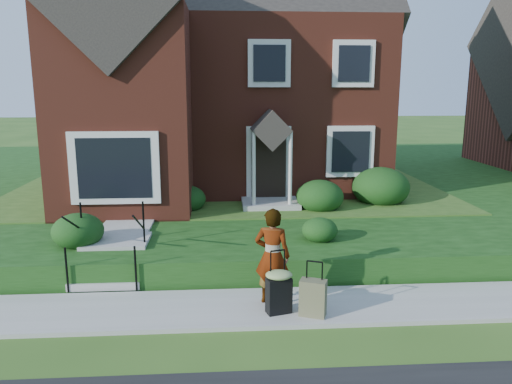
{
  "coord_description": "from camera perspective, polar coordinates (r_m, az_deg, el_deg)",
  "views": [
    {
      "loc": [
        -0.15,
        -8.38,
        3.96
      ],
      "look_at": [
        0.56,
        2.0,
        1.76
      ],
      "focal_mm": 35.0,
      "sensor_mm": 36.0,
      "label": 1
    }
  ],
  "objects": [
    {
      "name": "ground",
      "position": [
        9.27,
        -2.67,
        -13.37
      ],
      "size": [
        120.0,
        120.0,
        0.0
      ],
      "primitive_type": "plane",
      "color": "#2D5119",
      "rests_on": "ground"
    },
    {
      "name": "sidewalk",
      "position": [
        9.26,
        -2.67,
        -13.15
      ],
      "size": [
        60.0,
        1.6,
        0.08
      ],
      "primitive_type": "cube",
      "color": "#9E9B93",
      "rests_on": "ground"
    },
    {
      "name": "terrace",
      "position": [
        20.06,
        8.1,
        1.31
      ],
      "size": [
        44.0,
        20.0,
        0.6
      ],
      "primitive_type": "cube",
      "color": "#16380F",
      "rests_on": "ground"
    },
    {
      "name": "walkway",
      "position": [
        13.99,
        -13.47,
        -2.17
      ],
      "size": [
        1.2,
        6.0,
        0.06
      ],
      "primitive_type": "cube",
      "color": "#9E9B93",
      "rests_on": "terrace"
    },
    {
      "name": "main_house",
      "position": [
        18.04,
        -4.25,
        16.05
      ],
      "size": [
        10.4,
        10.2,
        9.4
      ],
      "color": "maroon",
      "rests_on": "terrace"
    },
    {
      "name": "front_steps",
      "position": [
        11.06,
        -16.08,
        -6.93
      ],
      "size": [
        1.4,
        2.02,
        1.5
      ],
      "color": "#9E9B93",
      "rests_on": "ground"
    },
    {
      "name": "foundation_shrubs",
      "position": [
        13.73,
        0.14,
        -0.11
      ],
      "size": [
        10.06,
        4.91,
        1.18
      ],
      "color": "black",
      "rests_on": "terrace"
    },
    {
      "name": "woman",
      "position": [
        9.07,
        1.88,
        -7.33
      ],
      "size": [
        0.74,
        0.59,
        1.78
      ],
      "primitive_type": "imported",
      "rotation": [
        0.0,
        0.0,
        2.85
      ],
      "color": "#999999",
      "rests_on": "sidewalk"
    },
    {
      "name": "suitcase_black",
      "position": [
        8.83,
        2.63,
        -11.02
      ],
      "size": [
        0.55,
        0.49,
        1.13
      ],
      "rotation": [
        0.0,
        0.0,
        0.27
      ],
      "color": "black",
      "rests_on": "sidewalk"
    },
    {
      "name": "suitcase_olive",
      "position": [
        8.82,
        6.53,
        -11.92
      ],
      "size": [
        0.51,
        0.4,
        0.97
      ],
      "rotation": [
        0.0,
        0.0,
        -0.38
      ],
      "color": "brown",
      "rests_on": "sidewalk"
    }
  ]
}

